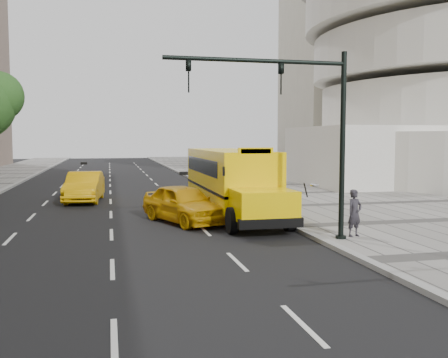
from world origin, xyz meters
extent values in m
plane|color=black|center=(0.00, 0.00, 0.00)|extent=(140.00, 140.00, 0.00)
cube|color=gray|center=(12.00, 0.00, 0.07)|extent=(12.00, 140.00, 0.15)
cube|color=gray|center=(6.00, 0.00, 0.07)|extent=(0.30, 140.00, 0.15)
cube|color=beige|center=(28.00, 34.00, 17.50)|extent=(14.00, 12.00, 35.00)
cube|color=white|center=(17.00, 10.00, 2.20)|extent=(8.00, 10.00, 4.40)
cube|color=#FFCE00|center=(4.50, -0.66, 1.77)|extent=(2.50, 9.00, 2.45)
cube|color=#FFCE00|center=(4.50, -6.16, 1.10)|extent=(2.20, 2.00, 1.10)
cube|color=black|center=(4.50, -7.04, 0.55)|extent=(2.38, 0.25, 0.35)
cube|color=black|center=(4.50, -0.66, 1.25)|extent=(2.52, 9.00, 0.12)
cube|color=black|center=(4.50, -5.10, 2.25)|extent=(2.05, 0.10, 0.90)
cube|color=black|center=(4.50, -0.16, 2.25)|extent=(2.52, 7.50, 0.70)
cube|color=#FFCE00|center=(4.50, -5.11, 3.05)|extent=(1.40, 0.12, 0.28)
ellipsoid|color=silver|center=(6.02, -7.56, 1.90)|extent=(0.32, 0.32, 0.14)
cylinder|color=black|center=(5.78, -7.34, 1.70)|extent=(0.36, 0.47, 0.58)
cylinder|color=black|center=(3.37, -5.86, 0.50)|extent=(0.30, 1.00, 1.00)
cylinder|color=black|center=(5.63, -5.86, 0.50)|extent=(0.30, 1.00, 1.00)
cylinder|color=black|center=(3.37, -0.66, 0.50)|extent=(0.30, 1.00, 1.00)
cylinder|color=black|center=(5.63, -0.66, 0.50)|extent=(0.30, 1.00, 1.00)
cylinder|color=black|center=(3.37, 1.84, 0.50)|extent=(0.30, 1.00, 1.00)
cylinder|color=black|center=(5.63, 1.84, 0.50)|extent=(0.30, 1.00, 1.00)
imported|color=#D79A08|center=(2.00, -2.96, 0.81)|extent=(3.54, 5.10, 1.61)
imported|color=#D79A08|center=(-2.42, 5.34, 0.84)|extent=(2.18, 5.20, 1.67)
imported|color=#29262D|center=(7.20, -8.03, 0.97)|extent=(0.69, 0.56, 1.64)
cylinder|color=black|center=(6.60, -8.24, 3.20)|extent=(0.18, 0.18, 6.40)
cylinder|color=black|center=(6.60, -8.24, 0.12)|extent=(0.36, 0.36, 0.25)
cylinder|color=black|center=(3.60, -8.24, 6.00)|extent=(6.00, 0.14, 0.14)
imported|color=black|center=(4.40, -8.24, 5.45)|extent=(0.16, 0.20, 1.00)
imported|color=black|center=(1.40, -8.24, 5.45)|extent=(0.16, 0.20, 1.00)
camera|label=1|loc=(-1.03, -23.64, 3.53)|focal=40.00mm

